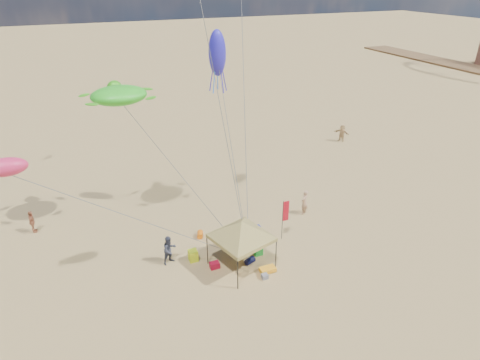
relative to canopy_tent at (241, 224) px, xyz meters
The scene contains 19 objects.
ground 3.11m from the canopy_tent, ahead, with size 280.00×280.00×0.00m, color tan.
canopy_tent is the anchor object (origin of this frame).
feather_flag 4.01m from the canopy_tent, 22.29° to the left, with size 0.42×0.05×2.76m.
cooler_red 3.11m from the canopy_tent, 164.47° to the left, with size 0.54×0.38×0.38m, color #A70D27.
cooler_blue 4.56m from the canopy_tent, 51.11° to the left, with size 0.54×0.38×0.38m, color #122093.
bag_navy 2.76m from the canopy_tent, ahead, with size 0.36×0.36×0.60m, color black.
bag_orange 4.78m from the canopy_tent, 108.92° to the left, with size 0.36×0.36×0.60m, color orange.
chair_green 2.94m from the canopy_tent, 25.09° to the left, with size 0.50×0.50×0.70m, color green.
chair_yellow 3.83m from the canopy_tent, 146.89° to the left, with size 0.50×0.50×0.70m, color #DCF71B.
crate_grey 3.23m from the canopy_tent, 64.02° to the right, with size 0.34×0.30×0.28m, color gray.
beach_cart 3.13m from the canopy_tent, 45.15° to the right, with size 0.90×0.50×0.24m, color #FDA61C.
person_near_a 7.54m from the canopy_tent, 29.52° to the left, with size 0.66×0.44×1.82m, color tan.
person_near_b 4.61m from the canopy_tent, 152.51° to the left, with size 0.87×0.68×1.79m, color #353848.
person_near_c 2.53m from the canopy_tent, 75.22° to the left, with size 1.09×0.62×1.68m, color silver.
person_far_a 14.15m from the canopy_tent, 142.35° to the left, with size 0.91×0.38×1.56m, color #AF6543.
person_far_c 22.36m from the canopy_tent, 39.69° to the left, with size 1.62×0.51×1.74m, color tan.
turtle_kite 10.42m from the canopy_tent, 123.44° to the left, with size 3.28×2.63×1.09m, color #34D126.
fish_kite 11.72m from the canopy_tent, behind, with size 1.89×0.95×0.84m, color #E32A5A.
squid_kite 10.41m from the canopy_tent, 79.27° to the left, with size 1.06×1.06×2.76m, color #2C24CB.
Camera 1 is at (-8.75, -17.36, 15.16)m, focal length 30.78 mm.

